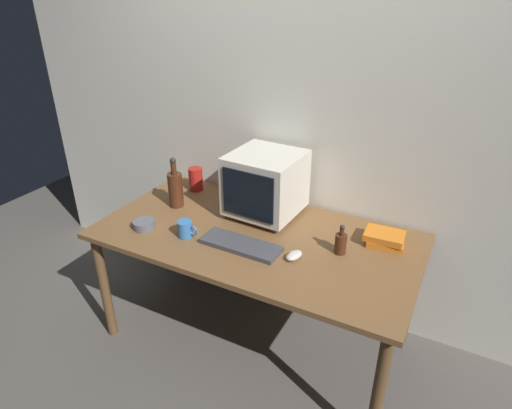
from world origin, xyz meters
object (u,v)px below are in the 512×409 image
(crt_monitor, at_px, (265,184))
(cd_spindle, at_px, (144,224))
(bottle_tall, at_px, (175,188))
(mug, at_px, (185,229))
(keyboard, at_px, (241,245))
(metal_canister, at_px, (196,179))
(bottle_short, at_px, (341,243))
(book_stack, at_px, (385,239))
(computer_mouse, at_px, (294,255))

(crt_monitor, relative_size, cd_spindle, 3.38)
(bottle_tall, relative_size, mug, 2.59)
(keyboard, relative_size, metal_canister, 2.80)
(bottle_short, distance_m, cd_spindle, 1.07)
(keyboard, height_order, metal_canister, metal_canister)
(mug, distance_m, metal_canister, 0.58)
(crt_monitor, relative_size, bottle_short, 2.54)
(crt_monitor, xyz_separation_m, book_stack, (0.70, -0.01, -0.16))
(crt_monitor, bearing_deg, keyboard, -82.77)
(crt_monitor, relative_size, computer_mouse, 4.06)
(bottle_tall, bearing_deg, mug, -45.88)
(book_stack, relative_size, metal_canister, 1.40)
(book_stack, xyz_separation_m, metal_canister, (-1.24, 0.10, 0.04))
(keyboard, relative_size, computer_mouse, 4.20)
(crt_monitor, xyz_separation_m, keyboard, (0.05, -0.38, -0.18))
(bottle_tall, bearing_deg, computer_mouse, -12.68)
(computer_mouse, xyz_separation_m, metal_canister, (-0.87, 0.43, 0.06))
(keyboard, distance_m, metal_canister, 0.75)
(computer_mouse, relative_size, mug, 0.83)
(crt_monitor, xyz_separation_m, computer_mouse, (0.33, -0.35, -0.17))
(metal_canister, bearing_deg, mug, -61.01)
(crt_monitor, relative_size, metal_canister, 2.70)
(keyboard, distance_m, computer_mouse, 0.29)
(computer_mouse, xyz_separation_m, bottle_short, (0.18, 0.15, 0.04))
(crt_monitor, height_order, keyboard, crt_monitor)
(cd_spindle, distance_m, metal_canister, 0.55)
(crt_monitor, relative_size, book_stack, 1.93)
(keyboard, bearing_deg, cd_spindle, -170.73)
(bottle_tall, distance_m, mug, 0.38)
(computer_mouse, distance_m, cd_spindle, 0.86)
(bottle_tall, bearing_deg, metal_canister, 95.40)
(mug, distance_m, cd_spindle, 0.26)
(bottle_tall, bearing_deg, book_stack, 6.67)
(book_stack, relative_size, mug, 1.75)
(computer_mouse, bearing_deg, bottle_short, 57.06)
(crt_monitor, bearing_deg, metal_canister, 171.04)
(bottle_short, relative_size, book_stack, 0.76)
(bottle_short, distance_m, book_stack, 0.26)
(metal_canister, bearing_deg, crt_monitor, -8.96)
(keyboard, height_order, cd_spindle, cd_spindle)
(cd_spindle, relative_size, metal_canister, 0.80)
(computer_mouse, height_order, bottle_short, bottle_short)
(keyboard, relative_size, bottle_short, 2.63)
(bottle_short, bearing_deg, metal_canister, 165.29)
(keyboard, xyz_separation_m, computer_mouse, (0.28, 0.03, 0.01))
(book_stack, bearing_deg, mug, -156.88)
(crt_monitor, distance_m, bottle_short, 0.57)
(bottle_tall, bearing_deg, keyboard, -21.16)
(crt_monitor, height_order, book_stack, crt_monitor)
(book_stack, height_order, cd_spindle, book_stack)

